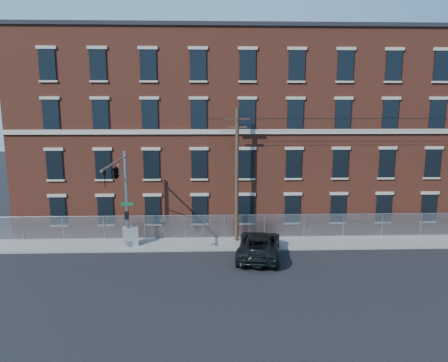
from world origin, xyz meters
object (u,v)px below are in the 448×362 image
(utility_cabinet, at_px, (131,236))
(traffic_signal_mast, at_px, (119,181))
(utility_pole_near, at_px, (237,173))
(pickup_truck, at_px, (259,245))

(utility_cabinet, bearing_deg, traffic_signal_mast, -102.98)
(traffic_signal_mast, height_order, utility_pole_near, utility_pole_near)
(traffic_signal_mast, bearing_deg, pickup_truck, 1.43)
(utility_pole_near, distance_m, pickup_truck, 5.67)
(utility_cabinet, bearing_deg, utility_pole_near, -3.17)
(utility_cabinet, bearing_deg, pickup_truck, -23.66)
(traffic_signal_mast, relative_size, utility_cabinet, 5.06)
(traffic_signal_mast, relative_size, pickup_truck, 1.16)
(traffic_signal_mast, distance_m, pickup_truck, 10.39)
(utility_pole_near, relative_size, utility_cabinet, 7.23)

